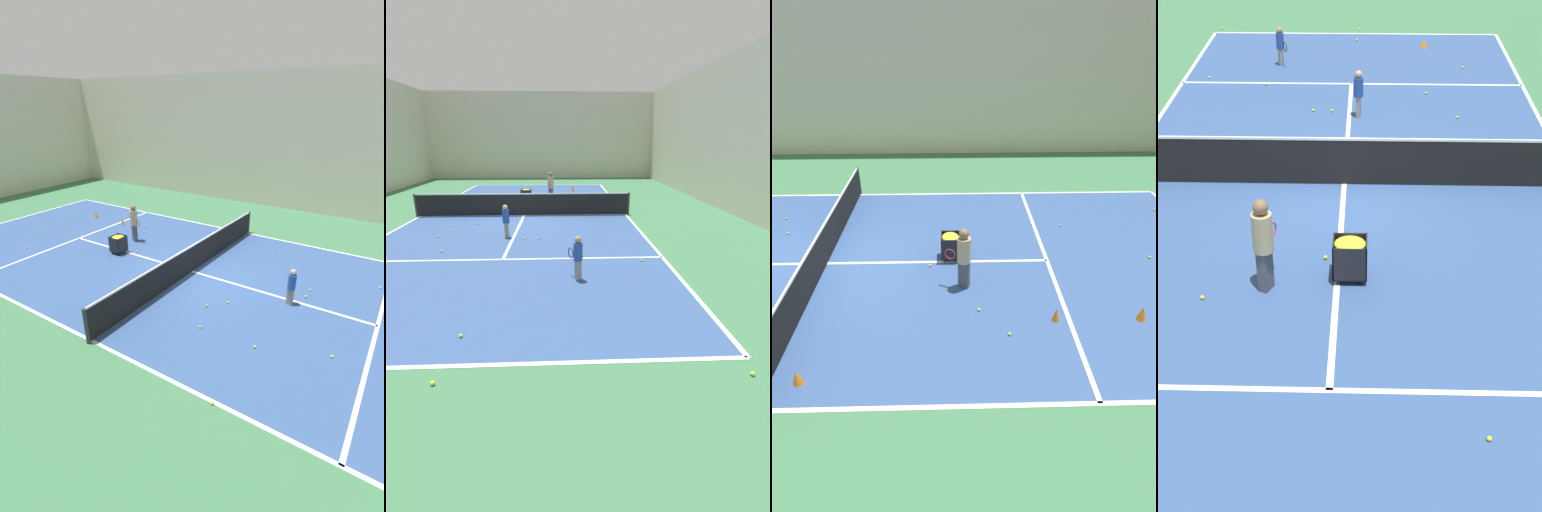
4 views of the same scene
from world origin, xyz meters
TOP-DOWN VIEW (x-y plane):
  - ground_plane at (0.00, 0.00)m, footprint 35.67×35.67m
  - court_playing_area at (0.00, 0.00)m, footprint 9.35×21.87m
  - line_baseline_near at (0.00, -10.93)m, footprint 9.35×0.10m
  - line_baseline_far at (0.00, 10.93)m, footprint 9.35×0.10m
  - line_sideline_left at (-4.67, 0.00)m, footprint 0.10×21.87m
  - line_sideline_right at (4.67, 0.00)m, footprint 0.10×21.87m
  - line_service_near at (0.00, -6.01)m, footprint 9.35×0.10m
  - line_service_far at (0.00, 6.01)m, footprint 9.35×0.10m
  - line_centre_service at (0.00, 0.00)m, footprint 0.10×12.03m
  - hall_enclosure_right at (9.65, 0.00)m, footprint 0.15×31.97m
  - hall_enclosure_far at (0.00, 15.91)m, footprint 19.15×0.15m
  - tennis_net at (0.00, 0.00)m, footprint 9.65×0.10m
  - player_near_baseline at (2.10, -7.56)m, footprint 0.39×0.52m
  - coach_at_net at (1.13, 3.70)m, footprint 0.43×0.68m
  - child_midcourt at (-0.23, -3.63)m, footprint 0.25×0.25m
  - ball_cart at (-0.21, 3.37)m, footprint 0.55×0.50m
  - training_cone_0 at (2.46, 5.70)m, footprint 0.17×0.17m
  - training_cone_1 at (4.07, 0.55)m, footprint 0.19×0.19m
  - training_cone_2 at (2.48, 7.61)m, footprint 0.21×0.21m
  - tennis_ball_0 at (-2.70, -2.02)m, footprint 0.07×0.07m
  - tennis_ball_1 at (2.91, 4.62)m, footprint 0.07×0.07m
  - tennis_ball_2 at (0.23, 2.82)m, footprint 0.07×0.07m
  - tennis_ball_3 at (3.99, -6.35)m, footprint 0.07×0.07m
  - tennis_ball_4 at (4.51, -11.36)m, footprint 0.07×0.07m
  - tennis_ball_6 at (3.08, 10.11)m, footprint 0.07×0.07m
  - tennis_ball_7 at (-0.13, -11.35)m, footprint 0.07×0.07m
  - tennis_ball_9 at (-3.07, 10.33)m, footprint 0.07×0.07m
  - tennis_ball_10 at (0.71, 10.22)m, footprint 0.07×0.07m
  - tennis_ball_11 at (-1.20, -2.08)m, footprint 0.07×0.07m
  - tennis_ball_12 at (2.10, 4.02)m, footprint 0.07×0.07m
  - tennis_ball_13 at (2.21, 8.69)m, footprint 0.07×0.07m
  - tennis_ball_14 at (-4.75, 8.37)m, footprint 0.07×0.07m
  - tennis_ball_15 at (-2.66, -3.58)m, footprint 0.07×0.07m
  - tennis_ball_16 at (2.49, 9.79)m, footprint 0.07×0.07m
  - tennis_ball_17 at (0.43, -3.94)m, footprint 0.07×0.07m
  - tennis_ball_18 at (3.01, 10.92)m, footprint 0.07×0.07m
  - tennis_ball_19 at (-0.03, 8.88)m, footprint 0.07×0.07m
  - tennis_ball_20 at (2.32, -5.81)m, footprint 0.07×0.07m
  - tennis_ball_21 at (-1.99, -5.26)m, footprint 0.07×0.07m
  - tennis_ball_22 at (-0.08, -10.12)m, footprint 0.07×0.07m
  - tennis_ball_23 at (0.91, -3.94)m, footprint 0.07×0.07m
  - tennis_ball_24 at (-1.70, -1.65)m, footprint 0.07×0.07m
  - tennis_ball_25 at (-2.01, 6.84)m, footprint 0.07×0.07m

SIDE VIEW (x-z plane):
  - ground_plane at x=0.00m, z-range 0.00..0.00m
  - court_playing_area at x=0.00m, z-range 0.00..0.00m
  - line_baseline_near at x=0.00m, z-range 0.00..0.01m
  - line_baseline_far at x=0.00m, z-range 0.00..0.01m
  - line_sideline_left at x=-4.67m, z-range 0.00..0.01m
  - line_sideline_right at x=4.67m, z-range 0.00..0.01m
  - line_service_near at x=0.00m, z-range 0.00..0.01m
  - line_service_far at x=0.00m, z-range 0.00..0.01m
  - line_centre_service at x=0.00m, z-range 0.00..0.01m
  - tennis_ball_0 at x=-2.70m, z-range 0.00..0.07m
  - tennis_ball_1 at x=2.91m, z-range 0.00..0.07m
  - tennis_ball_2 at x=0.23m, z-range 0.00..0.07m
  - tennis_ball_3 at x=3.99m, z-range 0.00..0.07m
  - tennis_ball_4 at x=4.51m, z-range 0.00..0.07m
  - tennis_ball_6 at x=3.08m, z-range 0.00..0.07m
  - tennis_ball_7 at x=-0.13m, z-range 0.00..0.07m
  - tennis_ball_9 at x=-3.07m, z-range 0.00..0.07m
  - tennis_ball_10 at x=0.71m, z-range 0.00..0.07m
  - tennis_ball_11 at x=-1.20m, z-range 0.00..0.07m
  - tennis_ball_12 at x=2.10m, z-range 0.00..0.07m
  - tennis_ball_13 at x=2.21m, z-range 0.00..0.07m
  - tennis_ball_14 at x=-4.75m, z-range 0.00..0.07m
  - tennis_ball_15 at x=-2.66m, z-range 0.00..0.07m
  - tennis_ball_16 at x=2.49m, z-range 0.00..0.07m
  - tennis_ball_17 at x=0.43m, z-range 0.00..0.07m
  - tennis_ball_18 at x=3.01m, z-range 0.00..0.07m
  - tennis_ball_19 at x=-0.03m, z-range 0.00..0.07m
  - tennis_ball_20 at x=2.32m, z-range 0.00..0.07m
  - tennis_ball_21 at x=-1.99m, z-range 0.00..0.07m
  - tennis_ball_22 at x=-0.08m, z-range 0.00..0.07m
  - tennis_ball_23 at x=0.91m, z-range 0.00..0.07m
  - tennis_ball_24 at x=-1.70m, z-range 0.00..0.07m
  - tennis_ball_25 at x=-2.01m, z-range 0.00..0.07m
  - training_cone_1 at x=4.07m, z-range 0.00..0.30m
  - training_cone_0 at x=2.46m, z-range 0.00..0.34m
  - training_cone_2 at x=2.48m, z-range 0.00..0.35m
  - ball_cart at x=-0.21m, z-range 0.15..0.88m
  - tennis_net at x=0.00m, z-range 0.02..1.03m
  - player_near_baseline at x=2.10m, z-range 0.08..1.19m
  - child_midcourt at x=-0.23m, z-range 0.09..1.25m
  - coach_at_net at x=1.13m, z-range 0.12..1.73m
  - hall_enclosure_right at x=9.65m, z-range 0.00..7.06m
  - hall_enclosure_far at x=0.00m, z-range 0.00..7.06m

